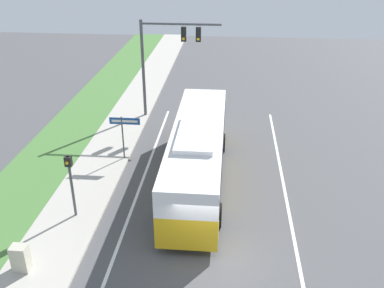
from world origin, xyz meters
name	(u,v)px	position (x,y,z in m)	size (l,w,h in m)	color
ground_plane	(206,256)	(0.00, 0.00, 0.00)	(80.00, 80.00, 0.00)	#4C4C4F
sidewalk	(54,245)	(-6.20, 0.00, 0.06)	(2.80, 80.00, 0.12)	#ADA89E
lane_divider_near	(116,250)	(-3.60, 0.00, 0.00)	(0.14, 30.00, 0.01)	silver
lane_divider_far	(298,261)	(3.60, 0.00, 0.00)	(0.14, 30.00, 0.01)	silver
bus	(198,151)	(-0.77, 5.54, 1.76)	(2.64, 11.50, 3.23)	gold
signal_gantry	(165,51)	(-3.55, 13.95, 4.62)	(5.19, 0.41, 6.57)	#4C4C51
pedestrian_signal	(70,177)	(-5.95, 2.03, 2.09)	(0.28, 0.34, 3.07)	#4C4C51
street_sign	(124,129)	(-4.95, 7.55, 1.89)	(1.67, 0.08, 2.60)	#4C4C51
utility_cabinet	(21,258)	(-6.78, -1.51, 0.66)	(0.60, 0.47, 1.08)	#B7B29E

